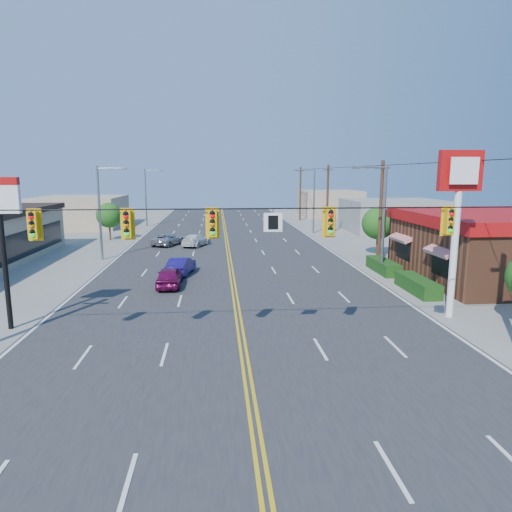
{
  "coord_description": "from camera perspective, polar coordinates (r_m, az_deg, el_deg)",
  "views": [
    {
      "loc": [
        -1.02,
        -17.94,
        7.36
      ],
      "look_at": [
        1.42,
        10.46,
        2.2
      ],
      "focal_mm": 32.0,
      "sensor_mm": 36.0,
      "label": 1
    }
  ],
  "objects": [
    {
      "name": "utility_pole_mid",
      "position": [
        55.62,
        8.91,
        6.88
      ],
      "size": [
        0.28,
        0.28,
        8.4
      ],
      "primitive_type": "cylinder",
      "color": "#47301E",
      "rests_on": "ground"
    },
    {
      "name": "tree_kfc_rear",
      "position": [
        42.73,
        15.03,
        3.96
      ],
      "size": [
        2.94,
        2.94,
        4.41
      ],
      "color": "#47301E",
      "rests_on": "ground"
    },
    {
      "name": "streetlight_nw",
      "position": [
        66.72,
        -13.44,
        7.53
      ],
      "size": [
        2.55,
        0.25,
        8.0
      ],
      "color": "gray",
      "rests_on": "ground"
    },
    {
      "name": "car_magenta",
      "position": [
        30.39,
        -10.78,
        -2.66
      ],
      "size": [
        1.6,
        3.9,
        1.33
      ],
      "primitive_type": "imported",
      "rotation": [
        0.0,
        0.0,
        3.15
      ],
      "color": "#650B3F",
      "rests_on": "ground"
    },
    {
      "name": "signal_span",
      "position": [
        18.13,
        -2.02,
        2.42
      ],
      "size": [
        24.32,
        0.34,
        9.0
      ],
      "color": "#47301E",
      "rests_on": "ground"
    },
    {
      "name": "car_white",
      "position": [
        47.04,
        -7.49,
        1.93
      ],
      "size": [
        3.25,
        4.58,
        1.23
      ],
      "primitive_type": "imported",
      "rotation": [
        0.0,
        0.0,
        2.74
      ],
      "color": "silver",
      "rests_on": "ground"
    },
    {
      "name": "streetlight_ne",
      "position": [
        57.24,
        7.07,
        7.33
      ],
      "size": [
        2.55,
        0.25,
        8.0
      ],
      "color": "gray",
      "rests_on": "ground"
    },
    {
      "name": "utility_pole_far",
      "position": [
        73.21,
        5.55,
        7.73
      ],
      "size": [
        0.28,
        0.28,
        8.4
      ],
      "primitive_type": "cylinder",
      "color": "#47301E",
      "rests_on": "ground"
    },
    {
      "name": "streetlight_se",
      "position": [
        34.17,
        15.4,
        5.12
      ],
      "size": [
        2.55,
        0.25,
        8.0
      ],
      "color": "gray",
      "rests_on": "ground"
    },
    {
      "name": "tree_west",
      "position": [
        53.5,
        -17.89,
        4.87
      ],
      "size": [
        2.8,
        2.8,
        4.2
      ],
      "color": "#47301E",
      "rests_on": "ground"
    },
    {
      "name": "bld_east_mid",
      "position": [
        62.57,
        16.76,
        4.91
      ],
      "size": [
        12.0,
        10.0,
        4.0
      ],
      "primitive_type": "cube",
      "color": "gray",
      "rests_on": "ground"
    },
    {
      "name": "bld_east_far",
      "position": [
        82.57,
        9.2,
        6.54
      ],
      "size": [
        10.0,
        10.0,
        4.4
      ],
      "primitive_type": "cube",
      "color": "tan",
      "rests_on": "ground"
    },
    {
      "name": "car_silver",
      "position": [
        48.03,
        -10.96,
        1.99
      ],
      "size": [
        3.49,
        4.82,
        1.22
      ],
      "primitive_type": "imported",
      "rotation": [
        0.0,
        0.0,
        2.77
      ],
      "color": "#ACADB1",
      "rests_on": "ground"
    },
    {
      "name": "streetlight_sw",
      "position": [
        41.22,
        -18.71,
        5.76
      ],
      "size": [
        2.55,
        0.25,
        8.0
      ],
      "color": "gray",
      "rests_on": "ground"
    },
    {
      "name": "ground",
      "position": [
        19.42,
        -1.56,
        -12.01
      ],
      "size": [
        160.0,
        160.0,
        0.0
      ],
      "primitive_type": "plane",
      "color": "gray",
      "rests_on": "ground"
    },
    {
      "name": "car_blue",
      "position": [
        33.96,
        -9.34,
        -1.3
      ],
      "size": [
        2.05,
        4.05,
        1.27
      ],
      "primitive_type": "imported",
      "rotation": [
        0.0,
        0.0,
        2.95
      ],
      "color": "navy",
      "rests_on": "ground"
    },
    {
      "name": "kfc_pylon",
      "position": [
        25.05,
        23.93,
        6.38
      ],
      "size": [
        2.2,
        0.36,
        8.5
      ],
      "color": "white",
      "rests_on": "ground"
    },
    {
      "name": "road",
      "position": [
        38.65,
        -3.31,
        -0.69
      ],
      "size": [
        20.0,
        120.0,
        0.06
      ],
      "primitive_type": "cube",
      "color": "#2D2D30",
      "rests_on": "ground"
    },
    {
      "name": "utility_pole_near",
      "position": [
        38.42,
        15.3,
        5.18
      ],
      "size": [
        0.28,
        0.28,
        8.4
      ],
      "primitive_type": "cylinder",
      "color": "#47301E",
      "rests_on": "ground"
    },
    {
      "name": "pizza_hut_sign",
      "position": [
        24.2,
        -29.31,
        3.79
      ],
      "size": [
        1.9,
        0.3,
        6.85
      ],
      "color": "black",
      "rests_on": "ground"
    },
    {
      "name": "bld_west_far",
      "position": [
        68.82,
        -20.99,
        5.2
      ],
      "size": [
        11.0,
        12.0,
        4.2
      ],
      "primitive_type": "cube",
      "color": "tan",
      "rests_on": "ground"
    }
  ]
}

